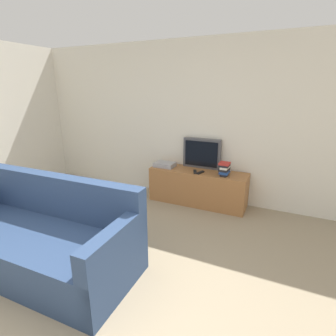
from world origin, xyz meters
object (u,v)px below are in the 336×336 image
Objects in this scene: book_stack at (224,169)px; television at (202,153)px; remote_secondary at (195,172)px; set_top_box at (165,165)px; tv_stand at (198,187)px; couch at (40,239)px; remote_on_stand at (200,172)px.

television is at bearing 152.72° from book_stack.
remote_secondary is 0.58m from set_top_box.
remote_secondary is (-0.01, -0.30, -0.24)m from television.
tv_stand is 2.45m from couch.
tv_stand is at bearing 2.37° from set_top_box.
remote_on_stand is 0.67m from set_top_box.
book_stack is at bearing -27.28° from television.
remote_secondary is at bearing 63.28° from couch.
television reaches higher than remote_on_stand.
couch reaches higher than book_stack.
television reaches higher than tv_stand.
tv_stand is at bearing 64.06° from couch.
couch is at bearing -114.39° from tv_stand.
television reaches higher than remote_secondary.
remote_on_stand is at bearing -56.03° from tv_stand.
television is 0.65m from set_top_box.
set_top_box is (-1.03, 0.02, -0.06)m from book_stack.
book_stack is 1.34× the size of remote_on_stand.
remote_secondary is at bearing 179.83° from remote_on_stand.
set_top_box is at bearing 178.92° from book_stack.
set_top_box is at bearing -160.34° from television.
television reaches higher than couch.
book_stack is at bearing 54.98° from couch.
set_top_box is (0.42, 2.21, 0.30)m from couch.
remote_on_stand is (-0.36, -0.07, -0.09)m from book_stack.
book_stack is 1.03m from set_top_box.
remote_on_stand is at bearing -169.28° from book_stack.
television reaches higher than book_stack.
couch is 6.44× the size of set_top_box.
couch is (-1.01, -2.23, 0.02)m from tv_stand.
tv_stand is 0.58m from book_stack.
remote_on_stand is (1.09, 2.12, 0.28)m from couch.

